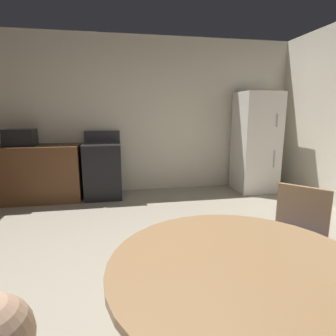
{
  "coord_description": "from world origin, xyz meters",
  "views": [
    {
      "loc": [
        -0.25,
        -1.86,
        1.43
      ],
      "look_at": [
        0.28,
        1.03,
        0.82
      ],
      "focal_mm": 29.51,
      "sensor_mm": 36.0,
      "label": 1
    }
  ],
  "objects": [
    {
      "name": "ground_plane",
      "position": [
        0.0,
        0.0,
        0.0
      ],
      "size": [
        14.0,
        14.0,
        0.0
      ],
      "primitive_type": "plane",
      "color": "#A89E89"
    },
    {
      "name": "wall_back",
      "position": [
        0.0,
        3.18,
        1.35
      ],
      "size": [
        6.17,
        0.12,
        2.7
      ],
      "primitive_type": "cube",
      "color": "silver",
      "rests_on": "ground"
    },
    {
      "name": "kitchen_counter",
      "position": [
        -1.82,
        2.78,
        0.45
      ],
      "size": [
        1.93,
        0.6,
        0.9
      ],
      "primitive_type": "cube",
      "color": "brown",
      "rests_on": "ground"
    },
    {
      "name": "oven_range",
      "position": [
        -0.5,
        2.78,
        0.47
      ],
      "size": [
        0.6,
        0.6,
        1.1
      ],
      "color": "black",
      "rests_on": "ground"
    },
    {
      "name": "refrigerator",
      "position": [
        2.2,
        2.73,
        0.88
      ],
      "size": [
        0.68,
        0.68,
        1.76
      ],
      "color": "white",
      "rests_on": "ground"
    },
    {
      "name": "microwave",
      "position": [
        -1.73,
        2.78,
        1.03
      ],
      "size": [
        0.44,
        0.32,
        0.26
      ],
      "primitive_type": "cube",
      "color": "black",
      "rests_on": "kitchen_counter"
    },
    {
      "name": "dining_table",
      "position": [
        0.27,
        -0.82,
        0.6
      ],
      "size": [
        1.2,
        1.2,
        0.76
      ],
      "color": "#9E754C",
      "rests_on": "ground"
    },
    {
      "name": "chair_northeast",
      "position": [
        1.05,
        -0.14,
        0.5
      ],
      "size": [
        0.56,
        0.56,
        0.87
      ],
      "rotation": [
        0.0,
        0.0,
        3.86
      ],
      "color": "#9E754C",
      "rests_on": "ground"
    }
  ]
}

